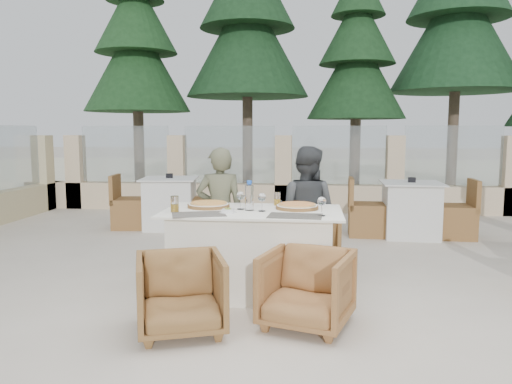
# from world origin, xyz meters

# --- Properties ---
(ground) EXTENTS (80.00, 80.00, 0.00)m
(ground) POSITION_xyz_m (0.00, 0.00, 0.00)
(ground) COLOR beige
(ground) RESTS_ON ground
(sand_patch) EXTENTS (30.00, 16.00, 0.01)m
(sand_patch) POSITION_xyz_m (0.00, 14.00, 0.01)
(sand_patch) COLOR #EDE6C2
(sand_patch) RESTS_ON ground
(perimeter_wall_far) EXTENTS (10.00, 0.34, 1.60)m
(perimeter_wall_far) POSITION_xyz_m (0.00, 4.80, 0.80)
(perimeter_wall_far) COLOR beige
(perimeter_wall_far) RESTS_ON ground
(pine_far_left) EXTENTS (2.42, 2.42, 5.50)m
(pine_far_left) POSITION_xyz_m (-3.50, 7.00, 2.75)
(pine_far_left) COLOR #1D451F
(pine_far_left) RESTS_ON ground
(pine_mid_left) EXTENTS (2.86, 2.86, 6.50)m
(pine_mid_left) POSITION_xyz_m (-1.00, 7.50, 3.25)
(pine_mid_left) COLOR #1A3D1E
(pine_mid_left) RESTS_ON ground
(pine_centre) EXTENTS (2.20, 2.20, 5.00)m
(pine_centre) POSITION_xyz_m (1.50, 7.20, 2.50)
(pine_centre) COLOR #1B3F1E
(pine_centre) RESTS_ON ground
(pine_mid_right) EXTENTS (2.99, 2.99, 6.80)m
(pine_mid_right) POSITION_xyz_m (3.80, 7.80, 3.40)
(pine_mid_right) COLOR #1B4222
(pine_mid_right) RESTS_ON ground
(dining_table) EXTENTS (1.60, 0.90, 0.77)m
(dining_table) POSITION_xyz_m (-0.03, 0.06, 0.39)
(dining_table) COLOR white
(dining_table) RESTS_ON ground
(placemat_near_left) EXTENTS (0.52, 0.42, 0.00)m
(placemat_near_left) POSITION_xyz_m (-0.46, -0.21, 0.77)
(placemat_near_left) COLOR #605B52
(placemat_near_left) RESTS_ON dining_table
(placemat_near_right) EXTENTS (0.47, 0.33, 0.00)m
(placemat_near_right) POSITION_xyz_m (0.36, -0.21, 0.77)
(placemat_near_right) COLOR #545048
(placemat_near_right) RESTS_ON dining_table
(pizza_left) EXTENTS (0.50, 0.50, 0.05)m
(pizza_left) POSITION_xyz_m (-0.46, 0.19, 0.80)
(pizza_left) COLOR orange
(pizza_left) RESTS_ON dining_table
(pizza_right) EXTENTS (0.50, 0.50, 0.05)m
(pizza_right) POSITION_xyz_m (0.37, 0.19, 0.80)
(pizza_right) COLOR #DB541D
(pizza_right) RESTS_ON dining_table
(water_bottle) EXTENTS (0.09, 0.09, 0.27)m
(water_bottle) POSITION_xyz_m (-0.06, 0.06, 0.91)
(water_bottle) COLOR #B9DDF3
(water_bottle) RESTS_ON dining_table
(wine_glass_centre) EXTENTS (0.09, 0.09, 0.18)m
(wine_glass_centre) POSITION_xyz_m (-0.14, 0.10, 0.86)
(wine_glass_centre) COLOR white
(wine_glass_centre) RESTS_ON dining_table
(wine_glass_near) EXTENTS (0.09, 0.09, 0.18)m
(wine_glass_near) POSITION_xyz_m (0.06, 0.01, 0.86)
(wine_glass_near) COLOR silver
(wine_glass_near) RESTS_ON dining_table
(wine_glass_corner) EXTENTS (0.10, 0.10, 0.18)m
(wine_glass_corner) POSITION_xyz_m (0.58, -0.18, 0.86)
(wine_glass_corner) COLOR white
(wine_glass_corner) RESTS_ON dining_table
(beer_glass_left) EXTENTS (0.08, 0.08, 0.14)m
(beer_glass_left) POSITION_xyz_m (-0.70, -0.11, 0.84)
(beer_glass_left) COLOR gold
(beer_glass_left) RESTS_ON dining_table
(beer_glass_right) EXTENTS (0.08, 0.08, 0.12)m
(beer_glass_right) POSITION_xyz_m (0.17, 0.38, 0.83)
(beer_glass_right) COLOR gold
(beer_glass_right) RESTS_ON dining_table
(olive_dish) EXTENTS (0.13, 0.13, 0.04)m
(olive_dish) POSITION_xyz_m (-0.23, -0.10, 0.79)
(olive_dish) COLOR silver
(olive_dish) RESTS_ON dining_table
(armchair_far_left) EXTENTS (0.68, 0.69, 0.53)m
(armchair_far_left) POSITION_xyz_m (-0.45, 0.61, 0.27)
(armchair_far_left) COLOR brown
(armchair_far_left) RESTS_ON ground
(armchair_far_right) EXTENTS (0.86, 0.87, 0.63)m
(armchair_far_right) POSITION_xyz_m (0.38, 0.92, 0.31)
(armchair_far_right) COLOR brown
(armchair_far_right) RESTS_ON ground
(armchair_near_left) EXTENTS (0.80, 0.81, 0.58)m
(armchair_near_left) POSITION_xyz_m (-0.46, -0.88, 0.29)
(armchair_near_left) COLOR brown
(armchair_near_left) RESTS_ON ground
(armchair_near_right) EXTENTS (0.79, 0.80, 0.59)m
(armchair_near_right) POSITION_xyz_m (0.47, -0.67, 0.29)
(armchair_near_right) COLOR #996637
(armchair_near_right) RESTS_ON ground
(diner_left) EXTENTS (0.53, 0.39, 1.32)m
(diner_left) POSITION_xyz_m (-0.42, 0.58, 0.66)
(diner_left) COLOR #55573F
(diner_left) RESTS_ON ground
(diner_right) EXTENTS (0.77, 0.68, 1.33)m
(diner_right) POSITION_xyz_m (0.44, 0.69, 0.66)
(diner_right) COLOR #393B3E
(diner_right) RESTS_ON ground
(bg_table_a) EXTENTS (1.73, 1.01, 0.77)m
(bg_table_a) POSITION_xyz_m (-1.64, 3.00, 0.39)
(bg_table_a) COLOR silver
(bg_table_a) RESTS_ON ground
(bg_table_b) EXTENTS (1.67, 0.87, 0.77)m
(bg_table_b) POSITION_xyz_m (1.89, 2.74, 0.39)
(bg_table_b) COLOR silver
(bg_table_b) RESTS_ON ground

